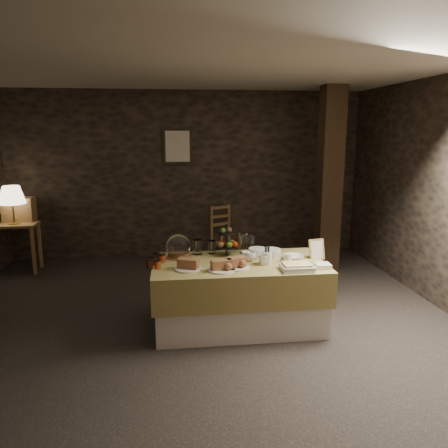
{
  "coord_description": "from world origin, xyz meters",
  "views": [
    {
      "loc": [
        -0.26,
        -4.42,
        2.0
      ],
      "look_at": [
        0.3,
        0.2,
        0.99
      ],
      "focal_mm": 35.0,
      "sensor_mm": 36.0,
      "label": 1
    }
  ],
  "objects": [
    {
      "name": "chair",
      "position": [
        0.57,
        2.34,
        0.36
      ],
      "size": [
        0.5,
        0.49,
        0.64
      ],
      "rotation": [
        0.0,
        0.0,
        0.44
      ],
      "color": "olive",
      "rests_on": "ground_plane"
    },
    {
      "name": "buffet_table",
      "position": [
        0.4,
        -0.23,
        0.4
      ],
      "size": [
        1.74,
        0.92,
        0.69
      ],
      "color": "silver",
      "rests_on": "ground_plane"
    },
    {
      "name": "bread_platter_center",
      "position": [
        0.19,
        -0.48,
        0.73
      ],
      "size": [
        0.26,
        0.26,
        0.11
      ],
      "color": "white",
      "rests_on": "buffet_table"
    },
    {
      "name": "table_lamp",
      "position": [
        -2.45,
        1.85,
        1.11
      ],
      "size": [
        0.36,
        0.36,
        0.54
      ],
      "color": "gold",
      "rests_on": "console_table"
    },
    {
      "name": "jam_jars",
      "position": [
        -0.43,
        -0.22,
        0.72
      ],
      "size": [
        0.18,
        0.32,
        0.07
      ],
      "color": "#501C14",
      "rests_on": "buffet_table"
    },
    {
      "name": "cake_dome",
      "position": [
        -0.2,
        0.01,
        0.79
      ],
      "size": [
        0.26,
        0.26,
        0.26
      ],
      "color": "olive",
      "rests_on": "buffet_table"
    },
    {
      "name": "cutlery_holder",
      "position": [
        0.67,
        -0.33,
        0.75
      ],
      "size": [
        0.1,
        0.1,
        0.12
      ],
      "primitive_type": "cylinder",
      "color": "white",
      "rests_on": "buffet_table"
    },
    {
      "name": "room_shell",
      "position": [
        0.0,
        0.0,
        1.56
      ],
      "size": [
        5.52,
        5.02,
        2.6
      ],
      "color": "black",
      "rests_on": "ground"
    },
    {
      "name": "tart_dish",
      "position": [
        0.9,
        -0.56,
        0.72
      ],
      "size": [
        0.3,
        0.22,
        0.07
      ],
      "color": "white",
      "rests_on": "buffet_table"
    },
    {
      "name": "plate_stack_a",
      "position": [
        0.62,
        -0.09,
        0.74
      ],
      "size": [
        0.19,
        0.19,
        0.1
      ],
      "primitive_type": "cylinder",
      "color": "white",
      "rests_on": "buffet_table"
    },
    {
      "name": "cup_b",
      "position": [
        0.63,
        -0.34,
        0.74
      ],
      "size": [
        0.13,
        0.13,
        0.1
      ],
      "primitive_type": "imported",
      "rotation": [
        0.0,
        0.0,
        0.21
      ],
      "color": "white",
      "rests_on": "buffet_table"
    },
    {
      "name": "ground_plane",
      "position": [
        0.0,
        0.0,
        0.0
      ],
      "size": [
        5.5,
        5.0,
        0.01
      ],
      "primitive_type": "cube",
      "color": "black",
      "rests_on": "ground"
    },
    {
      "name": "framed_picture",
      "position": [
        -0.15,
        2.47,
        1.75
      ],
      "size": [
        0.45,
        0.04,
        0.55
      ],
      "color": "black",
      "rests_on": "room_shell"
    },
    {
      "name": "square_dish",
      "position": [
        1.18,
        -0.52,
        0.71
      ],
      "size": [
        0.14,
        0.14,
        0.04
      ],
      "primitive_type": "cube",
      "color": "white",
      "rests_on": "buffet_table"
    },
    {
      "name": "wine_rack",
      "position": [
        -2.45,
        2.08,
        0.88
      ],
      "size": [
        0.42,
        0.26,
        0.34
      ],
      "primitive_type": "cube",
      "color": "olive",
      "rests_on": "console_table"
    },
    {
      "name": "mug_d",
      "position": [
        0.89,
        -0.3,
        0.73
      ],
      "size": [
        0.08,
        0.08,
        0.09
      ],
      "primitive_type": "cylinder",
      "color": "white",
      "rests_on": "buffet_table"
    },
    {
      "name": "storage_jar_b",
      "position": [
        0.16,
        0.13,
        0.76
      ],
      "size": [
        0.09,
        0.09,
        0.14
      ],
      "primitive_type": "cylinder",
      "color": "white",
      "rests_on": "buffet_table"
    },
    {
      "name": "bowl",
      "position": [
        0.96,
        -0.23,
        0.71
      ],
      "size": [
        0.25,
        0.25,
        0.05
      ],
      "primitive_type": "imported",
      "rotation": [
        0.0,
        0.0,
        -0.19
      ],
      "color": "white",
      "rests_on": "buffet_table"
    },
    {
      "name": "plate_stack_b",
      "position": [
        0.77,
        -0.09,
        0.73
      ],
      "size": [
        0.2,
        0.2,
        0.08
      ],
      "primitive_type": "cylinder",
      "color": "white",
      "rests_on": "buffet_table"
    },
    {
      "name": "bread_platter_left",
      "position": [
        -0.12,
        -0.41,
        0.73
      ],
      "size": [
        0.26,
        0.26,
        0.11
      ],
      "color": "white",
      "rests_on": "buffet_table"
    },
    {
      "name": "console_table",
      "position": [
        -2.5,
        1.9,
        0.58
      ],
      "size": [
        0.66,
        0.38,
        0.71
      ],
      "color": "olive",
      "rests_on": "ground_plane"
    },
    {
      "name": "mug_c",
      "position": [
        0.48,
        -0.19,
        0.73
      ],
      "size": [
        0.09,
        0.09,
        0.09
      ],
      "primitive_type": "cylinder",
      "color": "white",
      "rests_on": "buffet_table"
    },
    {
      "name": "bread_platter_right",
      "position": [
        0.34,
        -0.42,
        0.73
      ],
      "size": [
        0.26,
        0.26,
        0.11
      ],
      "color": "white",
      "rests_on": "buffet_table"
    },
    {
      "name": "menu_frame",
      "position": [
        1.23,
        -0.18,
        0.78
      ],
      "size": [
        0.18,
        0.1,
        0.22
      ],
      "primitive_type": "cube",
      "rotation": [
        -0.24,
        0.0,
        0.17
      ],
      "color": "olive",
      "rests_on": "buffet_table"
    },
    {
      "name": "cup_a",
      "position": [
        0.52,
        -0.2,
        0.73
      ],
      "size": [
        0.12,
        0.12,
        0.09
      ],
      "primitive_type": "imported",
      "rotation": [
        0.0,
        0.0,
        -0.04
      ],
      "color": "white",
      "rests_on": "buffet_table"
    },
    {
      "name": "timber_column",
      "position": [
        1.98,
        1.55,
        1.3
      ],
      "size": [
        0.3,
        0.3,
        2.6
      ],
      "primitive_type": "cube",
      "color": "black",
      "rests_on": "ground_plane"
    },
    {
      "name": "fruit_stand",
      "position": [
        0.31,
        0.03,
        0.82
      ],
      "size": [
        0.24,
        0.24,
        0.34
      ],
      "rotation": [
        0.0,
        0.0,
        -0.34
      ],
      "color": "black",
      "rests_on": "buffet_table"
    },
    {
      "name": "storage_jar_a",
      "position": [
        0.0,
        0.11,
        0.77
      ],
      "size": [
        0.1,
        0.1,
        0.16
      ],
      "primitive_type": "cylinder",
      "color": "white",
      "rests_on": "buffet_table"
    }
  ]
}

